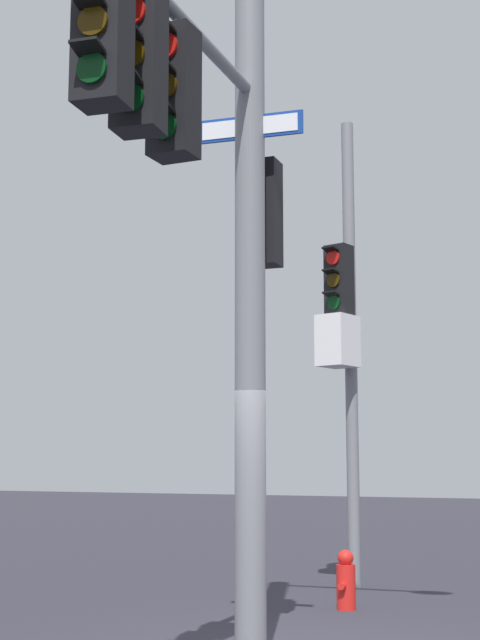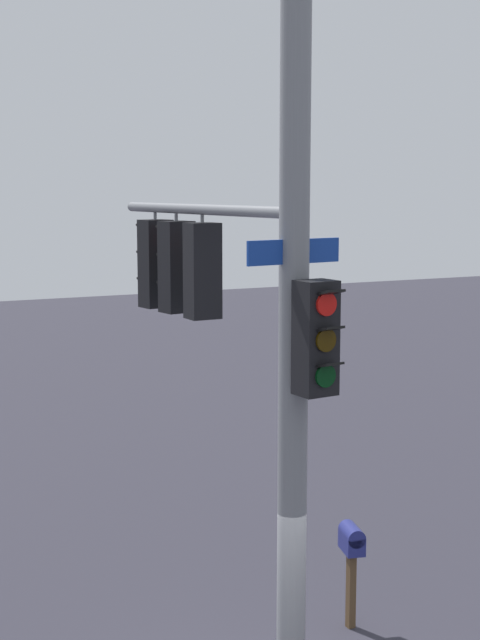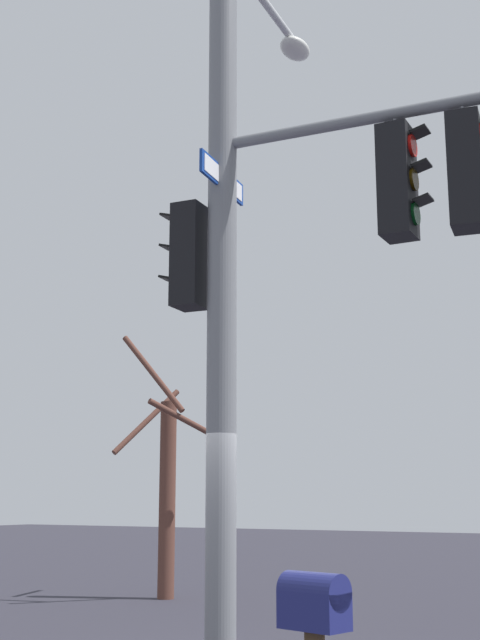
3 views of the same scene
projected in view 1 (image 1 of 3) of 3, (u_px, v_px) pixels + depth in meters
name	position (u px, v px, depth m)	size (l,w,h in m)	color
main_signal_pole_assembly	(233.00, 160.00, 8.78)	(4.42, 3.11, 8.24)	slate
secondary_pole_assembly	(344.00, 331.00, 14.32)	(0.79, 0.56, 7.08)	slate
fire_hydrant	(346.00, 581.00, 11.89)	(0.38, 0.24, 0.73)	red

